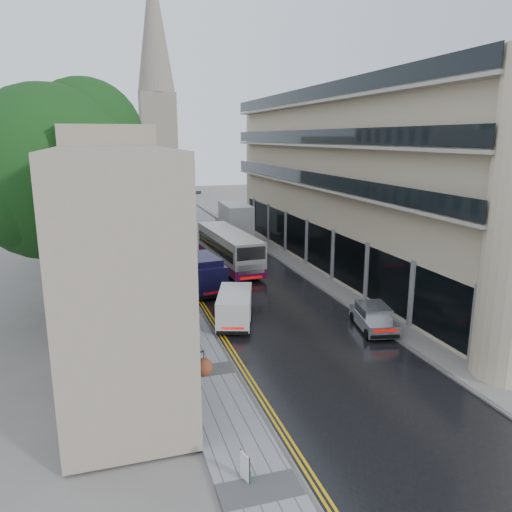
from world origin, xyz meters
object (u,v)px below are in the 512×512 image
navy_van (196,280)px  cream_bus (227,258)px  lamp_post_near (188,261)px  tree_far (71,192)px  white_van (218,317)px  pedestrian (170,274)px  estate_sign (245,467)px  lamp_post_far (162,206)px  white_lorry (227,227)px  silver_hatchback (368,326)px  tree_near (53,203)px

navy_van → cream_bus: bearing=49.4°
lamp_post_near → cream_bus: bearing=63.4°
tree_far → white_van: (7.90, -17.68, -5.24)m
pedestrian → estate_sign: (-0.64, -21.85, -0.36)m
cream_bus → lamp_post_far: lamp_post_far is taller
tree_far → pedestrian: tree_far is taller
white_lorry → white_van: size_ratio=1.84×
cream_bus → white_van: (-3.26, -10.98, -0.51)m
estate_sign → white_lorry: bearing=62.6°
silver_hatchback → navy_van: size_ratio=0.73×
silver_hatchback → lamp_post_far: lamp_post_far is taller
white_lorry → navy_van: bearing=-109.3°
tree_near → lamp_post_far: bearing=61.9°
white_van → tree_far: bearing=132.5°
tree_far → white_van: bearing=-65.9°
tree_near → navy_van: tree_near is taller
pedestrian → estate_sign: bearing=90.1°
tree_near → pedestrian: bearing=36.0°
white_lorry → lamp_post_near: 20.88m
silver_hatchback → navy_van: 11.94m
pedestrian → lamp_post_far: bearing=-92.7°
cream_bus → white_van: bearing=-109.9°
silver_hatchback → white_van: 8.09m
tree_near → tree_far: size_ratio=1.11×
navy_van → lamp_post_near: 5.58m
pedestrian → lamp_post_near: size_ratio=0.21×
white_lorry → pedestrian: bearing=-120.1°
pedestrian → tree_near: bearing=37.7°
white_van → lamp_post_far: lamp_post_far is taller
white_lorry → lamp_post_far: bearing=-161.0°
estate_sign → pedestrian: bearing=74.0°
silver_hatchback → lamp_post_far: size_ratio=0.42×
white_lorry → estate_sign: white_lorry is taller
cream_bus → lamp_post_near: 10.89m
silver_hatchback → navy_van: bearing=140.2°
tree_far → pedestrian: 11.65m
white_van → lamp_post_near: (-1.28, 1.38, 2.91)m
tree_near → cream_bus: size_ratio=1.28×
silver_hatchback → lamp_post_far: 23.87m
silver_hatchback → lamp_post_far: (-8.02, 22.15, 3.88)m
tree_far → lamp_post_far: (7.33, 1.32, -1.62)m
white_lorry → cream_bus: bearing=-102.1°
tree_far → cream_bus: bearing=-31.0°
tree_far → estate_sign: size_ratio=14.17×
white_lorry → navy_van: 15.89m
tree_far → white_van: 20.07m
tree_near → white_lorry: bearing=49.3°
tree_far → silver_hatchback: bearing=-53.6°
pedestrian → estate_sign: pedestrian is taller
navy_van → estate_sign: (-1.93, -18.32, -0.79)m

